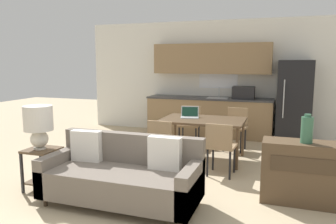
% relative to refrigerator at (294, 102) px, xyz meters
% --- Properties ---
extents(ground_plane, '(20.00, 20.00, 0.00)m').
position_rel_refrigerator_xyz_m(ground_plane, '(-1.86, -4.23, -0.88)').
color(ground_plane, tan).
extents(wall_back, '(6.40, 0.07, 2.70)m').
position_rel_refrigerator_xyz_m(wall_back, '(-1.85, 0.40, 0.47)').
color(wall_back, silver).
rests_on(wall_back, ground_plane).
extents(kitchen_counter, '(2.92, 0.65, 2.15)m').
position_rel_refrigerator_xyz_m(kitchen_counter, '(-1.84, 0.10, -0.04)').
color(kitchen_counter, '#8E704C').
rests_on(kitchen_counter, ground_plane).
extents(refrigerator, '(0.70, 0.73, 1.76)m').
position_rel_refrigerator_xyz_m(refrigerator, '(0.00, 0.00, 0.00)').
color(refrigerator, black).
rests_on(refrigerator, ground_plane).
extents(dining_table, '(1.43, 0.95, 0.72)m').
position_rel_refrigerator_xyz_m(dining_table, '(-1.54, -1.90, -0.22)').
color(dining_table, brown).
rests_on(dining_table, ground_plane).
extents(couch, '(1.89, 0.80, 0.84)m').
position_rel_refrigerator_xyz_m(couch, '(-2.04, -4.02, -0.54)').
color(couch, '#3D2D1E').
rests_on(couch, ground_plane).
extents(side_table, '(0.41, 0.41, 0.57)m').
position_rel_refrigerator_xyz_m(side_table, '(-3.25, -4.01, -0.50)').
color(side_table, brown).
rests_on(side_table, ground_plane).
extents(table_lamp, '(0.38, 0.38, 0.58)m').
position_rel_refrigerator_xyz_m(table_lamp, '(-3.27, -4.02, 0.04)').
color(table_lamp, silver).
rests_on(table_lamp, side_table).
extents(credenza, '(1.07, 0.42, 0.76)m').
position_rel_refrigerator_xyz_m(credenza, '(0.08, -3.31, -0.50)').
color(credenza, brown).
rests_on(credenza, ground_plane).
extents(vase, '(0.14, 0.14, 0.35)m').
position_rel_refrigerator_xyz_m(vase, '(0.04, -3.35, 0.05)').
color(vase, '#336047').
rests_on(vase, credenza).
extents(dining_chair_near_left, '(0.44, 0.44, 0.82)m').
position_rel_refrigerator_xyz_m(dining_chair_near_left, '(-2.01, -2.72, -0.40)').
color(dining_chair_near_left, '#997A56').
rests_on(dining_chair_near_left, ground_plane).
extents(dining_chair_near_right, '(0.44, 0.44, 0.82)m').
position_rel_refrigerator_xyz_m(dining_chair_near_right, '(-1.09, -2.69, -0.40)').
color(dining_chair_near_right, '#997A56').
rests_on(dining_chair_near_right, ground_plane).
extents(dining_chair_far_left, '(0.45, 0.45, 0.82)m').
position_rel_refrigerator_xyz_m(dining_chair_far_left, '(-2.01, -1.08, -0.40)').
color(dining_chair_far_left, '#997A56').
rests_on(dining_chair_far_left, ground_plane).
extents(dining_chair_far_right, '(0.47, 0.47, 0.82)m').
position_rel_refrigerator_xyz_m(dining_chair_far_right, '(-1.08, -1.07, -0.40)').
color(dining_chair_far_right, '#997A56').
rests_on(dining_chair_far_right, ground_plane).
extents(laptop, '(0.37, 0.32, 0.20)m').
position_rel_refrigerator_xyz_m(laptop, '(-1.81, -1.81, -0.11)').
color(laptop, '#B7BABC').
rests_on(laptop, dining_table).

